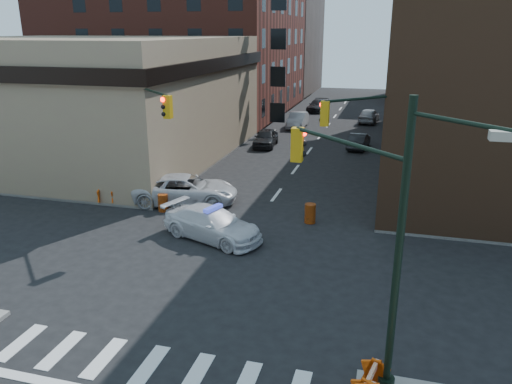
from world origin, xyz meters
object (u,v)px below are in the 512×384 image
Objects in this scene: pickup at (186,189)px; parked_car_wnear at (266,138)px; barrel_road at (310,213)px; barrel_bank at (163,203)px; parked_car_wfar at (298,120)px; police_car at (212,224)px; pedestrian_b at (53,180)px; barricade_nw_a at (138,185)px; parked_car_enear at (359,141)px; pedestrian_a at (121,180)px.

pickup is 15.56m from parked_car_wnear.
barrel_bank is at bearing -177.17° from barrel_road.
parked_car_wfar is at bearing 79.76° from parked_car_wnear.
pickup is at bearing 66.54° from barrel_bank.
police_car is 0.87× the size of pickup.
pedestrian_b is at bearing 93.53° from police_car.
barricade_nw_a is at bearing 64.12° from pickup.
barrel_road is 11.07m from barricade_nw_a.
parked_car_wfar is at bearing -44.03° from parked_car_enear.
pedestrian_a is (-12.54, -16.98, 0.47)m from parked_car_enear.
police_car is 11.63m from pedestrian_b.
pedestrian_a is 1.01× the size of pedestrian_b.
pedestrian_b is (-3.91, -0.95, -0.01)m from pedestrian_a.
pickup is 1.48× the size of parked_car_enear.
parked_car_wfar is 1.18× the size of parked_car_enear.
parked_car_wfar is 4.44× the size of barricade_nw_a.
parked_car_wnear reaches higher than barrel_road.
parked_car_wfar reaches higher than barrel_road.
pickup is at bearing -2.25° from barricade_nw_a.
pickup reaches higher than parked_car_wfar.
pedestrian_b reaches higher than parked_car_wnear.
pedestrian_a reaches higher than parked_car_wnear.
police_car is at bearing -27.30° from barricade_nw_a.
barrel_road is at bearing -78.81° from parked_car_wfar.
parked_car_wfar is 25.66m from pedestrian_a.
pickup reaches higher than police_car.
parked_car_wfar is at bearing 88.29° from barricade_nw_a.
parked_car_enear is (7.75, 1.20, -0.08)m from parked_car_wnear.
pickup is at bearing -25.02° from pedestrian_b.
barrel_bank reaches higher than barricade_nw_a.
parked_car_enear is at bearing 63.72° from barricade_nw_a.
police_car is at bearing -49.92° from pedestrian_b.
police_car is at bearing -88.17° from parked_car_wfar.
pedestrian_a is at bearing 175.25° from barrel_road.
parked_car_enear is 3.77× the size of barricade_nw_a.
parked_car_wnear is 4.25× the size of barrel_road.
pickup is 3.04× the size of pedestrian_a.
parked_car_enear is 19.96m from barricade_nw_a.
pedestrian_a is (-5.82, -24.99, 0.35)m from parked_car_wfar.
barricade_nw_a is at bearing 82.58° from pedestrian_a.
parked_car_wnear is 16.50m from pedestrian_a.
police_car reaches higher than barrel_road.
parked_car_wnear is 2.23× the size of pedestrian_b.
parked_car_wnear is at bearing 28.93° from pedestrian_b.
pickup is at bearing 170.83° from barrel_road.
pickup is at bearing -96.77° from parked_car_wnear.
barricade_nw_a is (-6.73, 5.27, -0.20)m from police_car.
pickup is at bearing 55.85° from police_car.
parked_car_wfar is at bearing 95.73° from pedestrian_a.
parked_car_wfar is (1.03, 9.21, 0.04)m from parked_car_wnear.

